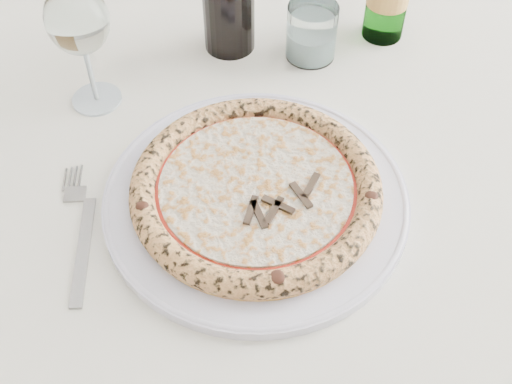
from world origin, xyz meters
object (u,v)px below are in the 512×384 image
(dining_table, at_px, (236,187))
(wine_glass, at_px, (78,23))
(pizza, at_px, (256,189))
(plate, at_px, (256,198))
(tumbler, at_px, (311,35))

(dining_table, xyz_separation_m, wine_glass, (-0.16, 0.14, 0.21))
(pizza, distance_m, wine_glass, 0.30)
(pizza, relative_size, wine_glass, 1.66)
(dining_table, distance_m, pizza, 0.15)
(plate, distance_m, wine_glass, 0.31)
(pizza, bearing_deg, tumbler, 57.74)
(plate, relative_size, tumbler, 4.44)
(dining_table, distance_m, tumbler, 0.24)
(dining_table, relative_size, tumbler, 18.73)
(pizza, xyz_separation_m, tumbler, (0.16, 0.25, 0.01))
(plate, xyz_separation_m, wine_glass, (-0.16, 0.24, 0.12))
(plate, xyz_separation_m, pizza, (-0.00, -0.00, 0.02))
(tumbler, bearing_deg, plate, -122.26)
(plate, height_order, wine_glass, wine_glass)
(dining_table, relative_size, plate, 4.22)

